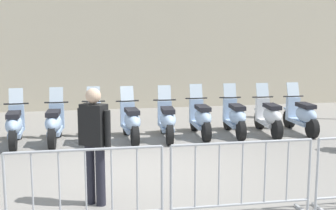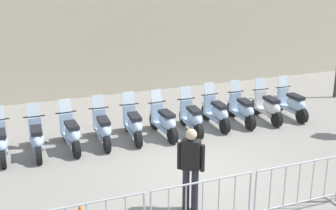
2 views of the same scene
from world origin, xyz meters
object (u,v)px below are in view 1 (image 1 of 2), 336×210
Objects in this scene: motorcycle_4 at (93,123)px; barrier_segment_3 at (242,180)px; motorcycle_5 at (131,122)px; motorcycle_10 at (302,116)px; motorcycle_8 at (235,117)px; motorcycle_7 at (201,118)px; motorcycle_2 at (15,126)px; barrier_segment_2 at (86,190)px; motorcycle_9 at (269,117)px; officer_mid_plaza at (94,139)px; motorcycle_6 at (167,121)px; motorcycle_3 at (54,124)px.

motorcycle_4 is 5.15m from barrier_segment_3.
motorcycle_10 is (4.31, -0.45, 0.00)m from motorcycle_5.
motorcycle_8 is 1.74m from motorcycle_10.
motorcycle_8 is (0.86, -0.12, 0.00)m from motorcycle_7.
motorcycle_4 is at bearing -4.72° from motorcycle_2.
motorcycle_5 is at bearing 178.43° from motorcycle_7.
motorcycle_5 is 0.87× the size of barrier_segment_2.
motorcycle_10 is at bearing 48.60° from barrier_segment_3.
motorcycle_10 is at bearing -7.46° from motorcycle_9.
officer_mid_plaza is at bearing 150.33° from barrier_segment_3.
barrier_segment_2 is at bearing -105.78° from officer_mid_plaza.
motorcycle_7 is (0.88, 0.05, 0.00)m from motorcycle_6.
motorcycle_10 is (3.46, -0.35, 0.00)m from motorcycle_6.
barrier_segment_2 is at bearing 173.43° from barrier_segment_3.
motorcycle_4 is 0.88m from motorcycle_5.
motorcycle_9 is at bearing -6.78° from motorcycle_3.
motorcycle_4 and motorcycle_7 have the same top height.
motorcycle_3 is 5.53m from barrier_segment_3.
motorcycle_2 is 5.20m from motorcycle_8.
motorcycle_5 is 1.00× the size of motorcycle_8.
motorcycle_8 is at bearing -5.56° from motorcycle_2.
barrier_segment_2 is (-3.32, -4.49, 0.07)m from motorcycle_7.
motorcycle_7 and motorcycle_9 have the same top height.
motorcycle_7 reaches higher than barrier_segment_2.
motorcycle_10 is (2.58, -0.40, 0.00)m from motorcycle_7.
barrier_segment_3 is at bearing -104.69° from motorcycle_7.
officer_mid_plaza is (0.37, -4.01, 0.53)m from motorcycle_3.
barrier_segment_3 is at bearing -66.29° from motorcycle_3.
barrier_segment_3 is (2.22, -5.06, 0.07)m from motorcycle_3.
motorcycle_6 is 0.88m from motorcycle_7.
barrier_segment_2 is 1.00× the size of barrier_segment_3.
motorcycle_2 is 6.94m from motorcycle_10.
motorcycle_3 is 4.06m from officer_mid_plaza.
barrier_segment_3 is 2.17m from officer_mid_plaza.
officer_mid_plaza reaches higher than motorcycle_8.
motorcycle_3 is 1.00× the size of motorcycle_10.
motorcycle_3 is at bearing 171.65° from motorcycle_6.
motorcycle_8 is 0.87m from motorcycle_9.
motorcycle_7 is at bearing -1.57° from motorcycle_5.
motorcycle_10 is at bearing 30.05° from officer_mid_plaza.
motorcycle_2 and motorcycle_5 have the same top height.
motorcycle_4 reaches higher than barrier_segment_3.
motorcycle_8 is (2.59, -0.17, 0.00)m from motorcycle_5.
motorcycle_9 is at bearing -5.22° from motorcycle_6.
motorcycle_2 is 1.00× the size of motorcycle_10.
motorcycle_8 is at bearing -2.38° from motorcycle_6.
barrier_segment_3 is (-2.95, -4.44, 0.07)m from motorcycle_9.
motorcycle_4 is 1.00× the size of motorcycle_9.
motorcycle_6 is at bearing -8.35° from motorcycle_3.
motorcycle_4 is 3.47m from motorcycle_8.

